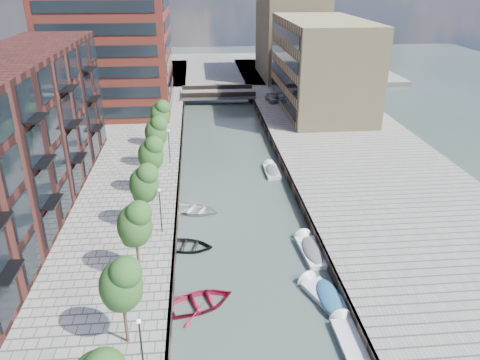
{
  "coord_description": "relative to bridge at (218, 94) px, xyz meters",
  "views": [
    {
      "loc": [
        -3.74,
        -11.5,
        21.54
      ],
      "look_at": [
        0.0,
        28.77,
        3.5
      ],
      "focal_mm": 35.0,
      "sensor_mm": 36.0,
      "label": 1
    }
  ],
  "objects": [
    {
      "name": "quay_right",
      "position": [
        16.0,
        -32.0,
        -0.89
      ],
      "size": [
        20.0,
        140.0,
        1.0
      ],
      "primitive_type": "cube",
      "color": "gray",
      "rests_on": "ground"
    },
    {
      "name": "sloop_2",
      "position": [
        -4.13,
        -56.88,
        -1.39
      ],
      "size": [
        6.01,
        5.13,
        1.05
      ],
      "primitive_type": "imported",
      "rotation": [
        0.0,
        0.0,
        1.92
      ],
      "color": "maroon",
      "rests_on": "ground"
    },
    {
      "name": "motorboat_4",
      "position": [
        4.61,
        -33.44,
        -1.21
      ],
      "size": [
        1.57,
        4.48,
        1.49
      ],
      "color": "silver",
      "rests_on": "ground"
    },
    {
      "name": "tree_1",
      "position": [
        -8.5,
        -61.0,
        3.92
      ],
      "size": [
        2.5,
        2.5,
        5.95
      ],
      "color": "#382619",
      "rests_on": "quay_left"
    },
    {
      "name": "car",
      "position": [
        9.16,
        -4.87,
        0.33
      ],
      "size": [
        2.12,
        4.39,
        1.45
      ],
      "primitive_type": "imported",
      "rotation": [
        0.0,
        0.0,
        0.1
      ],
      "color": "#97989B",
      "rests_on": "quay_right"
    },
    {
      "name": "tree_4",
      "position": [
        -8.5,
        -40.0,
        3.92
      ],
      "size": [
        2.5,
        2.5,
        5.95
      ],
      "color": "#382619",
      "rests_on": "quay_left"
    },
    {
      "name": "tree_3",
      "position": [
        -8.5,
        -47.0,
        3.92
      ],
      "size": [
        2.5,
        2.5,
        5.95
      ],
      "color": "#382619",
      "rests_on": "quay_left"
    },
    {
      "name": "quay_wall_right",
      "position": [
        6.1,
        -32.0,
        -0.89
      ],
      "size": [
        0.25,
        140.0,
        1.0
      ],
      "primitive_type": "cube",
      "color": "#332823",
      "rests_on": "ground"
    },
    {
      "name": "tree_6",
      "position": [
        -8.5,
        -26.0,
        3.92
      ],
      "size": [
        2.5,
        2.5,
        5.95
      ],
      "color": "#382619",
      "rests_on": "quay_left"
    },
    {
      "name": "lamp_0",
      "position": [
        -7.2,
        -64.0,
        2.12
      ],
      "size": [
        0.24,
        0.24,
        4.12
      ],
      "color": "black",
      "rests_on": "quay_left"
    },
    {
      "name": "motorboat_2",
      "position": [
        5.39,
        -61.15,
        -1.29
      ],
      "size": [
        1.77,
        4.92,
        1.63
      ],
      "color": "white",
      "rests_on": "ground"
    },
    {
      "name": "tan_block_near",
      "position": [
        16.0,
        -10.0,
        6.61
      ],
      "size": [
        12.0,
        25.0,
        14.0
      ],
      "primitive_type": "cube",
      "color": "tan",
      "rests_on": "quay_right"
    },
    {
      "name": "tower",
      "position": [
        -17.0,
        -7.0,
        14.61
      ],
      "size": [
        18.0,
        18.0,
        30.0
      ],
      "primitive_type": "cube",
      "color": "maroon",
      "rests_on": "quay_left"
    },
    {
      "name": "tan_block_far",
      "position": [
        16.0,
        16.0,
        7.61
      ],
      "size": [
        12.0,
        20.0,
        16.0
      ],
      "primitive_type": "cube",
      "color": "tan",
      "rests_on": "quay_right"
    },
    {
      "name": "tree_2",
      "position": [
        -8.5,
        -54.0,
        3.92
      ],
      "size": [
        2.5,
        2.5,
        5.95
      ],
      "color": "#382619",
      "rests_on": "quay_left"
    },
    {
      "name": "lamp_2",
      "position": [
        -7.2,
        -32.0,
        2.12
      ],
      "size": [
        0.24,
        0.24,
        4.12
      ],
      "color": "black",
      "rests_on": "quay_left"
    },
    {
      "name": "bridge",
      "position": [
        0.0,
        0.0,
        0.0
      ],
      "size": [
        13.0,
        6.0,
        1.3
      ],
      "color": "gray",
      "rests_on": "ground"
    },
    {
      "name": "sloop_4",
      "position": [
        -5.12,
        -49.26,
        -1.39
      ],
      "size": [
        5.19,
        4.2,
        0.95
      ],
      "primitive_type": "imported",
      "rotation": [
        0.0,
        0.0,
        1.35
      ],
      "color": "black",
      "rests_on": "ground"
    },
    {
      "name": "apartment_block",
      "position": [
        -20.0,
        -42.0,
        6.61
      ],
      "size": [
        8.0,
        38.0,
        14.0
      ],
      "primitive_type": "cube",
      "color": "black",
      "rests_on": "quay_left"
    },
    {
      "name": "lamp_1",
      "position": [
        -7.2,
        -48.0,
        2.12
      ],
      "size": [
        0.24,
        0.24,
        4.12
      ],
      "color": "black",
      "rests_on": "quay_left"
    },
    {
      "name": "motorboat_3",
      "position": [
        4.88,
        -56.88,
        -1.18
      ],
      "size": [
        3.51,
        5.37,
        1.7
      ],
      "color": "white",
      "rests_on": "ground"
    },
    {
      "name": "far_closure",
      "position": [
        0.0,
        28.0,
        -0.89
      ],
      "size": [
        80.0,
        40.0,
        1.0
      ],
      "primitive_type": "cube",
      "color": "gray",
      "rests_on": "ground"
    },
    {
      "name": "water",
      "position": [
        0.0,
        -32.0,
        -1.39
      ],
      "size": [
        300.0,
        300.0,
        0.0
      ],
      "primitive_type": "plane",
      "color": "#38473F",
      "rests_on": "ground"
    },
    {
      "name": "sloop_3",
      "position": [
        -4.52,
        -42.65,
        -1.39
      ],
      "size": [
        6.1,
        5.39,
        1.05
      ],
      "primitive_type": "imported",
      "rotation": [
        0.0,
        0.0,
        1.14
      ],
      "color": "silver",
      "rests_on": "ground"
    },
    {
      "name": "tree_5",
      "position": [
        -8.5,
        -33.0,
        3.92
      ],
      "size": [
        2.5,
        2.5,
        5.95
      ],
      "color": "#382619",
      "rests_on": "quay_left"
    },
    {
      "name": "quay_wall_left",
      "position": [
        -6.1,
        -32.0,
        -0.89
      ],
      "size": [
        0.25,
        140.0,
        1.0
      ],
      "primitive_type": "cube",
      "color": "#332823",
      "rests_on": "ground"
    },
    {
      "name": "motorboat_1",
      "position": [
        5.26,
        -50.71,
        -1.18
      ],
      "size": [
        2.1,
        5.19,
        1.69
      ],
      "color": "white",
      "rests_on": "ground"
    }
  ]
}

